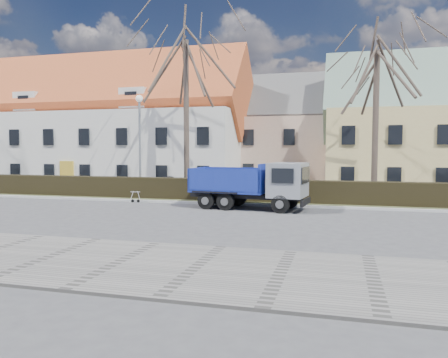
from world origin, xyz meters
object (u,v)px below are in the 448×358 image
(streetlight, at_px, (140,146))
(parked_car_a, at_px, (171,183))
(cart_frame, at_px, (132,196))
(dump_truck, at_px, (245,185))

(streetlight, height_order, parked_car_a, streetlight)
(streetlight, height_order, cart_frame, streetlight)
(dump_truck, distance_m, parked_car_a, 10.82)
(cart_frame, height_order, parked_car_a, parked_car_a)
(streetlight, bearing_deg, cart_frame, -74.15)
(streetlight, relative_size, cart_frame, 8.40)
(cart_frame, relative_size, parked_car_a, 0.22)
(parked_car_a, bearing_deg, streetlight, -172.24)
(dump_truck, bearing_deg, parked_car_a, 139.94)
(dump_truck, xyz_separation_m, cart_frame, (-7.05, 0.84, -0.91))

